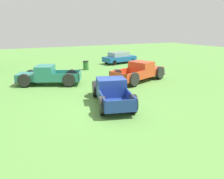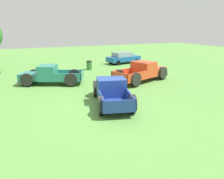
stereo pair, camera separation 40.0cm
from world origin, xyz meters
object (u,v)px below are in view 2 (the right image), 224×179
Objects in this scene: trash_can at (89,65)px; sedan_distant_a at (123,58)px; pickup_truck_foreground at (111,91)px; pickup_truck_behind_left at (47,75)px; pickup_truck_behind_right at (144,72)px.

sedan_distant_a is at bearing 22.62° from trash_can.
pickup_truck_behind_left reaches higher than pickup_truck_foreground.
sedan_distant_a is at bearing 72.66° from pickup_truck_behind_right.
pickup_truck_behind_right reaches higher than pickup_truck_foreground.
pickup_truck_behind_left is 5.52× the size of trash_can.
sedan_distant_a reaches higher than trash_can.
sedan_distant_a is (7.69, 12.85, 0.01)m from pickup_truck_foreground.
pickup_truck_behind_left is at bearing 113.36° from pickup_truck_foreground.
pickup_truck_foreground is 1.00× the size of pickup_truck_behind_left.
pickup_truck_foreground is 6.28m from pickup_truck_behind_right.
trash_can is (-5.25, -2.19, -0.25)m from sedan_distant_a.
pickup_truck_behind_right reaches higher than pickup_truck_behind_left.
pickup_truck_behind_left is at bearing -147.31° from sedan_distant_a.
pickup_truck_behind_left is (-2.67, 6.19, 0.01)m from pickup_truck_foreground.
pickup_truck_foreground is 0.92× the size of pickup_truck_behind_right.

